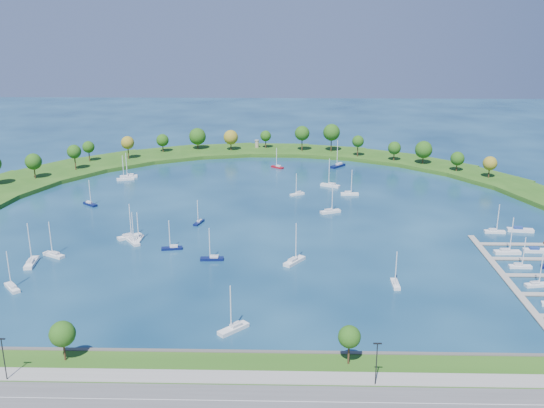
{
  "coord_description": "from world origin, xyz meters",
  "views": [
    {
      "loc": [
        10.43,
        -227.33,
        77.98
      ],
      "look_at": [
        5.0,
        5.0,
        4.0
      ],
      "focal_mm": 39.89,
      "sensor_mm": 36.0,
      "label": 1
    }
  ],
  "objects_px": {
    "moored_boat_4": "(395,283)",
    "moored_boat_13": "(212,258)",
    "moored_boat_11": "(54,254)",
    "moored_boat_7": "(12,287)",
    "moored_boat_16": "(234,327)",
    "moored_boat_17": "(330,211)",
    "moored_boat_0": "(277,166)",
    "docked_boat_11": "(520,230)",
    "moored_boat_12": "(199,222)",
    "moored_boat_8": "(338,165)",
    "dock_system": "(535,284)",
    "docked_boat_6": "(520,265)",
    "harbor_tower": "(257,144)",
    "docked_boat_8": "(507,251)",
    "moored_boat_1": "(129,176)",
    "moored_boat_14": "(172,247)",
    "moored_boat_9": "(294,260)",
    "moored_boat_20": "(297,193)",
    "docked_boat_4": "(537,284)",
    "moored_boat_6": "(139,238)",
    "moored_boat_18": "(31,262)",
    "docked_boat_9": "(536,250)",
    "moored_boat_3": "(126,178)",
    "moored_boat_21": "(133,241)",
    "docked_boat_10": "(495,231)",
    "moored_boat_15": "(90,203)",
    "moored_boat_2": "(129,236)",
    "moored_boat_5": "(330,185)"
  },
  "relations": [
    {
      "from": "moored_boat_4",
      "to": "moored_boat_13",
      "type": "relative_size",
      "value": 0.95
    },
    {
      "from": "moored_boat_11",
      "to": "moored_boat_4",
      "type": "bearing_deg",
      "value": -161.1
    },
    {
      "from": "moored_boat_7",
      "to": "moored_boat_16",
      "type": "height_order",
      "value": "moored_boat_16"
    },
    {
      "from": "moored_boat_17",
      "to": "moored_boat_0",
      "type": "bearing_deg",
      "value": 83.64
    },
    {
      "from": "moored_boat_7",
      "to": "docked_boat_11",
      "type": "height_order",
      "value": "moored_boat_7"
    },
    {
      "from": "moored_boat_12",
      "to": "moored_boat_8",
      "type": "bearing_deg",
      "value": 163.72
    },
    {
      "from": "dock_system",
      "to": "docked_boat_6",
      "type": "distance_m",
      "value": 13.09
    },
    {
      "from": "harbor_tower",
      "to": "moored_boat_17",
      "type": "height_order",
      "value": "moored_boat_17"
    },
    {
      "from": "dock_system",
      "to": "moored_boat_16",
      "type": "height_order",
      "value": "moored_boat_16"
    },
    {
      "from": "docked_boat_6",
      "to": "moored_boat_12",
      "type": "bearing_deg",
      "value": 160.89
    },
    {
      "from": "moored_boat_0",
      "to": "docked_boat_8",
      "type": "distance_m",
      "value": 140.5
    },
    {
      "from": "moored_boat_8",
      "to": "moored_boat_1",
      "type": "bearing_deg",
      "value": -36.06
    },
    {
      "from": "moored_boat_14",
      "to": "moored_boat_16",
      "type": "distance_m",
      "value": 60.81
    },
    {
      "from": "moored_boat_8",
      "to": "moored_boat_9",
      "type": "distance_m",
      "value": 130.86
    },
    {
      "from": "moored_boat_0",
      "to": "moored_boat_12",
      "type": "relative_size",
      "value": 1.1
    },
    {
      "from": "harbor_tower",
      "to": "moored_boat_20",
      "type": "distance_m",
      "value": 92.59
    },
    {
      "from": "moored_boat_0",
      "to": "docked_boat_4",
      "type": "distance_m",
      "value": 162.15
    },
    {
      "from": "moored_boat_6",
      "to": "moored_boat_18",
      "type": "xyz_separation_m",
      "value": [
        -29.8,
        -22.57,
        0.09
      ]
    },
    {
      "from": "moored_boat_7",
      "to": "moored_boat_14",
      "type": "xyz_separation_m",
      "value": [
        41.47,
        32.34,
        -0.03
      ]
    },
    {
      "from": "docked_boat_9",
      "to": "moored_boat_18",
      "type": "bearing_deg",
      "value": -173.5
    },
    {
      "from": "moored_boat_7",
      "to": "moored_boat_16",
      "type": "xyz_separation_m",
      "value": [
        67.33,
        -22.69,
        0.03
      ]
    },
    {
      "from": "moored_boat_1",
      "to": "moored_boat_9",
      "type": "xyz_separation_m",
      "value": [
        80.56,
        -104.97,
        0.03
      ]
    },
    {
      "from": "dock_system",
      "to": "docked_boat_8",
      "type": "relative_size",
      "value": 6.33
    },
    {
      "from": "moored_boat_9",
      "to": "docked_boat_9",
      "type": "bearing_deg",
      "value": -46.38
    },
    {
      "from": "moored_boat_9",
      "to": "moored_boat_18",
      "type": "height_order",
      "value": "moored_boat_18"
    },
    {
      "from": "moored_boat_3",
      "to": "moored_boat_21",
      "type": "distance_m",
      "value": 86.91
    },
    {
      "from": "moored_boat_9",
      "to": "moored_boat_21",
      "type": "bearing_deg",
      "value": 109.72
    },
    {
      "from": "docked_boat_4",
      "to": "moored_boat_8",
      "type": "bearing_deg",
      "value": 98.96
    },
    {
      "from": "moored_boat_0",
      "to": "docked_boat_10",
      "type": "relative_size",
      "value": 0.95
    },
    {
      "from": "moored_boat_9",
      "to": "docked_boat_8",
      "type": "relative_size",
      "value": 1.04
    },
    {
      "from": "moored_boat_16",
      "to": "moored_boat_15",
      "type": "bearing_deg",
      "value": -100.59
    },
    {
      "from": "moored_boat_21",
      "to": "moored_boat_3",
      "type": "bearing_deg",
      "value": 161.32
    },
    {
      "from": "moored_boat_3",
      "to": "moored_boat_6",
      "type": "bearing_deg",
      "value": 89.89
    },
    {
      "from": "dock_system",
      "to": "docked_boat_10",
      "type": "relative_size",
      "value": 7.38
    },
    {
      "from": "moored_boat_11",
      "to": "docked_boat_4",
      "type": "height_order",
      "value": "moored_boat_11"
    },
    {
      "from": "moored_boat_0",
      "to": "docked_boat_11",
      "type": "relative_size",
      "value": 1.09
    },
    {
      "from": "moored_boat_21",
      "to": "docked_boat_4",
      "type": "distance_m",
      "value": 132.91
    },
    {
      "from": "moored_boat_2",
      "to": "moored_boat_13",
      "type": "xyz_separation_m",
      "value": [
        32.31,
        -19.43,
        -0.05
      ]
    },
    {
      "from": "moored_boat_20",
      "to": "moored_boat_17",
      "type": "bearing_deg",
      "value": 85.16
    },
    {
      "from": "dock_system",
      "to": "moored_boat_20",
      "type": "height_order",
      "value": "moored_boat_20"
    },
    {
      "from": "docked_boat_9",
      "to": "moored_boat_11",
      "type": "bearing_deg",
      "value": -175.77
    },
    {
      "from": "moored_boat_6",
      "to": "moored_boat_14",
      "type": "distance_m",
      "value": 15.87
    },
    {
      "from": "docked_boat_4",
      "to": "moored_boat_11",
      "type": "bearing_deg",
      "value": 163.46
    },
    {
      "from": "dock_system",
      "to": "moored_boat_12",
      "type": "height_order",
      "value": "moored_boat_12"
    },
    {
      "from": "moored_boat_6",
      "to": "moored_boat_8",
      "type": "relative_size",
      "value": 0.74
    },
    {
      "from": "moored_boat_5",
      "to": "moored_boat_12",
      "type": "xyz_separation_m",
      "value": [
        -54.41,
        -53.03,
        -0.1
      ]
    },
    {
      "from": "moored_boat_2",
      "to": "docked_boat_9",
      "type": "distance_m",
      "value": 142.22
    },
    {
      "from": "moored_boat_14",
      "to": "moored_boat_18",
      "type": "relative_size",
      "value": 0.76
    },
    {
      "from": "moored_boat_9",
      "to": "moored_boat_13",
      "type": "relative_size",
      "value": 1.2
    },
    {
      "from": "moored_boat_5",
      "to": "moored_boat_13",
      "type": "distance_m",
      "value": 99.62
    }
  ]
}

